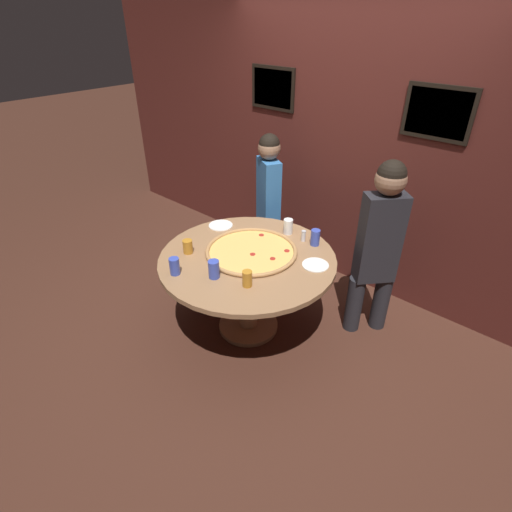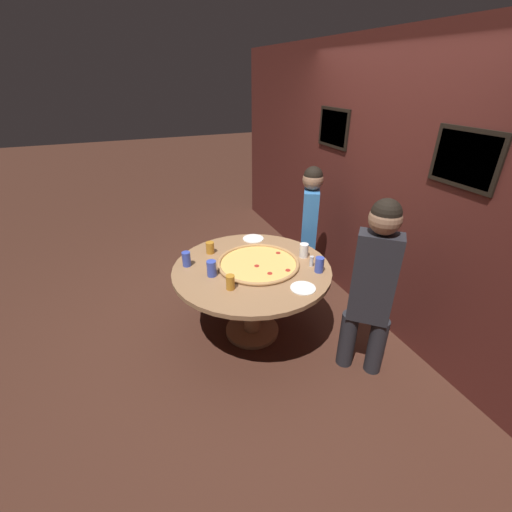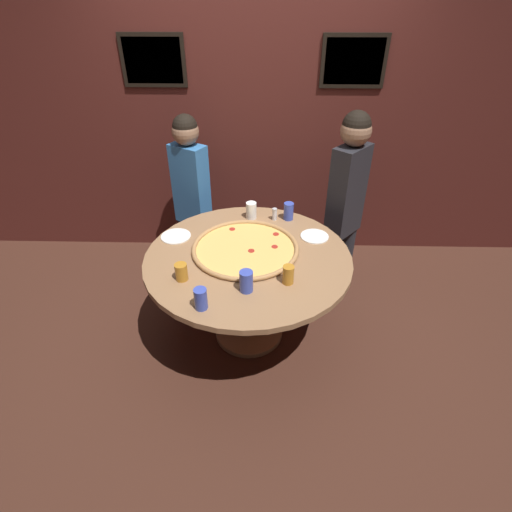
{
  "view_description": "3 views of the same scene",
  "coord_description": "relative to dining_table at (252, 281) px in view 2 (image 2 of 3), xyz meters",
  "views": [
    {
      "loc": [
        1.82,
        -1.97,
        2.44
      ],
      "look_at": [
        0.11,
        -0.02,
        0.8
      ],
      "focal_mm": 28.0,
      "sensor_mm": 36.0,
      "label": 1
    },
    {
      "loc": [
        2.46,
        -0.97,
        2.27
      ],
      "look_at": [
        0.05,
        0.02,
        0.87
      ],
      "focal_mm": 24.0,
      "sensor_mm": 36.0,
      "label": 2
    },
    {
      "loc": [
        0.11,
        -2.23,
        2.29
      ],
      "look_at": [
        0.06,
        -0.06,
        0.78
      ],
      "focal_mm": 28.0,
      "sensor_mm": 36.0,
      "label": 3
    }
  ],
  "objects": [
    {
      "name": "ground_plane",
      "position": [
        0.0,
        0.0,
        -0.59
      ],
      "size": [
        24.0,
        24.0,
        0.0
      ],
      "primitive_type": "plane",
      "color": "#422319"
    },
    {
      "name": "back_wall",
      "position": [
        0.0,
        1.31,
        0.72
      ],
      "size": [
        6.4,
        0.08,
        2.6
      ],
      "color": "#4C1E19",
      "rests_on": "ground_plane"
    },
    {
      "name": "dining_table",
      "position": [
        0.0,
        0.0,
        0.0
      ],
      "size": [
        1.41,
        1.41,
        0.74
      ],
      "color": "#936B47",
      "rests_on": "ground_plane"
    },
    {
      "name": "giant_pizza",
      "position": [
        -0.02,
        0.07,
        0.16
      ],
      "size": [
        0.74,
        0.74,
        0.03
      ],
      "color": "#EAB75B",
      "rests_on": "dining_table"
    },
    {
      "name": "drink_cup_near_left",
      "position": [
        0.29,
        0.51,
        0.22
      ],
      "size": [
        0.08,
        0.08,
        0.14
      ],
      "primitive_type": "cylinder",
      "color": "#384CB7",
      "rests_on": "dining_table"
    },
    {
      "name": "drink_cup_near_right",
      "position": [
        0.01,
        0.52,
        0.22
      ],
      "size": [
        0.08,
        0.08,
        0.13
      ],
      "primitive_type": "cylinder",
      "color": "white",
      "rests_on": "dining_table"
    },
    {
      "name": "drink_cup_far_left",
      "position": [
        0.01,
        -0.37,
        0.22
      ],
      "size": [
        0.08,
        0.08,
        0.14
      ],
      "primitive_type": "cylinder",
      "color": "#384CB7",
      "rests_on": "dining_table"
    },
    {
      "name": "drink_cup_centre_back",
      "position": [
        -0.4,
        -0.27,
        0.21
      ],
      "size": [
        0.08,
        0.08,
        0.11
      ],
      "primitive_type": "cylinder",
      "color": "#BC7A23",
      "rests_on": "dining_table"
    },
    {
      "name": "drink_cup_far_right",
      "position": [
        0.26,
        -0.29,
        0.21
      ],
      "size": [
        0.07,
        0.07,
        0.12
      ],
      "primitive_type": "cylinder",
      "color": "#BC7A23",
      "rests_on": "dining_table"
    },
    {
      "name": "drink_cup_front_edge",
      "position": [
        -0.24,
        -0.53,
        0.22
      ],
      "size": [
        0.08,
        0.08,
        0.13
      ],
      "primitive_type": "cylinder",
      "color": "#384CB7",
      "rests_on": "dining_table"
    },
    {
      "name": "white_plate_near_front",
      "position": [
        0.48,
        0.25,
        0.15
      ],
      "size": [
        0.21,
        0.21,
        0.01
      ],
      "primitive_type": "cylinder",
      "color": "white",
      "rests_on": "dining_table"
    },
    {
      "name": "white_plate_left_side",
      "position": [
        -0.54,
        0.23,
        0.15
      ],
      "size": [
        0.22,
        0.22,
        0.01
      ],
      "primitive_type": "cylinder",
      "color": "white",
      "rests_on": "dining_table"
    },
    {
      "name": "condiment_shaker",
      "position": [
        0.19,
        0.5,
        0.2
      ],
      "size": [
        0.04,
        0.04,
        0.1
      ],
      "color": "silver",
      "rests_on": "dining_table"
    },
    {
      "name": "diner_far_left",
      "position": [
        0.77,
        0.69,
        0.28
      ],
      "size": [
        0.36,
        0.38,
        1.53
      ],
      "rotation": [
        0.0,
        0.0,
        -2.3
      ],
      "color": "#232328",
      "rests_on": "ground_plane"
    },
    {
      "name": "diner_side_left",
      "position": [
        -0.52,
        0.89,
        0.23
      ],
      "size": [
        0.37,
        0.3,
        1.44
      ],
      "rotation": [
        0.0,
        0.0,
        2.61
      ],
      "color": "#232328",
      "rests_on": "ground_plane"
    }
  ]
}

